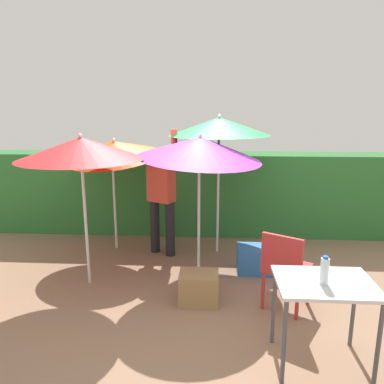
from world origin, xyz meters
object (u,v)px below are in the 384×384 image
Objects in this scene: umbrella_rainbow at (200,148)px; umbrella_yellow at (219,127)px; umbrella_navy at (81,149)px; cooler_box at (257,259)px; chair_plastic at (285,266)px; umbrella_orange at (113,149)px; crate_cardboard at (199,288)px; folding_table at (324,292)px; person_vendor at (162,194)px; bottle_water at (324,271)px.

umbrella_yellow is at bearing 71.11° from umbrella_rainbow.
umbrella_navy is 3.49× the size of cooler_box.
chair_plastic is (0.71, -1.63, -1.39)m from umbrella_yellow.
umbrella_rainbow is 1.76m from chair_plastic.
cooler_box is (2.10, -0.74, -1.38)m from umbrella_orange.
crate_cardboard is at bearing -98.19° from umbrella_yellow.
umbrella_orange is 0.98× the size of umbrella_navy.
umbrella_orange is 3.62m from folding_table.
chair_plastic is (1.54, -1.51, -0.42)m from person_vendor.
person_vendor reaches higher than umbrella_orange.
umbrella_orange reaches higher than crate_cardboard.
umbrella_yellow is 4.72× the size of crate_cardboard.
umbrella_rainbow is 1.01× the size of umbrella_navy.
person_vendor is at bearing 124.61° from bottle_water.
cooler_box is (1.36, -0.57, -0.75)m from person_vendor.
umbrella_rainbow is 2.14× the size of chair_plastic.
bottle_water is at bearing -43.45° from crate_cardboard.
bottle_water reaches higher than cooler_box.
umbrella_rainbow reaches higher than chair_plastic.
umbrella_orange is 3.59m from bottle_water.
bottle_water reaches higher than chair_plastic.
chair_plastic reaches higher than crate_cardboard.
chair_plastic is 0.99m from crate_cardboard.
umbrella_orange is 3.43× the size of cooler_box.
umbrella_orange is 0.99m from person_vendor.
umbrella_rainbow is 1.69m from cooler_box.
umbrella_yellow reaches higher than umbrella_navy.
chair_plastic reaches higher than cooler_box.
folding_table is at bearing -79.57° from cooler_box.
cooler_box is 1.12m from crate_cardboard.
umbrella_orange is at bearing 130.65° from crate_cardboard.
umbrella_orange is at bearing 143.77° from chair_plastic.
crate_cardboard is at bearing -66.66° from person_vendor.
umbrella_rainbow is at bearing -30.06° from umbrella_orange.
umbrella_navy and person_vendor have the same top height.
umbrella_rainbow is at bearing -108.89° from umbrella_yellow.
umbrella_yellow is 3.87× the size of cooler_box.
umbrella_navy is at bearing 150.33° from bottle_water.
bottle_water is (-0.03, -0.04, 0.21)m from folding_table.
chair_plastic is at bearing 97.76° from bottle_water.
umbrella_rainbow is 3.54× the size of cooler_box.
chair_plastic is 1.01m from cooler_box.
chair_plastic is at bearing -66.50° from umbrella_yellow.
umbrella_rainbow is 1.01× the size of person_vendor.
person_vendor is 1.71m from crate_cardboard.
folding_table is at bearing -57.80° from umbrella_rainbow.
chair_plastic is at bearing -79.19° from cooler_box.
chair_plastic reaches higher than folding_table.
crate_cardboard is (-0.75, -0.84, -0.00)m from cooler_box.
umbrella_yellow reaches higher than umbrella_orange.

